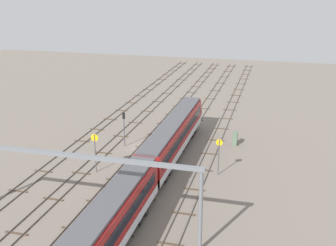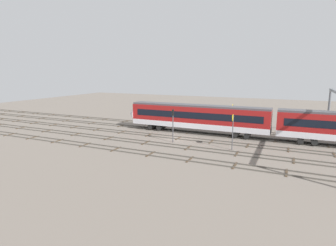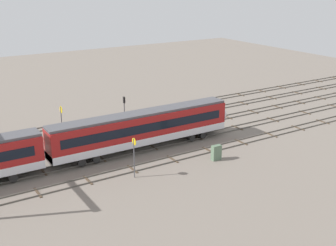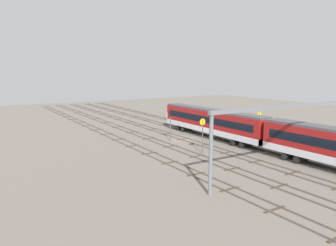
% 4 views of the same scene
% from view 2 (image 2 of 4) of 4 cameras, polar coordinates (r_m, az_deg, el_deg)
% --- Properties ---
extents(ground_plane, '(150.94, 150.94, 0.00)m').
position_cam_2_polar(ground_plane, '(44.02, 2.21, -3.19)').
color(ground_plane, slate).
extents(track_near_foreground, '(134.94, 2.40, 0.16)m').
position_cam_2_polar(track_near_foreground, '(52.72, 6.16, -0.87)').
color(track_near_foreground, '#59544C').
rests_on(track_near_foreground, ground).
extents(track_with_train, '(134.94, 2.40, 0.16)m').
position_cam_2_polar(track_with_train, '(48.33, 4.37, -1.88)').
color(track_with_train, '#59544C').
rests_on(track_with_train, ground).
extents(track_middle, '(134.94, 2.40, 0.16)m').
position_cam_2_polar(track_middle, '(44.01, 2.21, -3.10)').
color(track_middle, '#59544C').
rests_on(track_middle, ground).
extents(track_second_far, '(134.94, 2.40, 0.16)m').
position_cam_2_polar(track_second_far, '(39.78, -0.41, -4.58)').
color(track_second_far, '#59544C').
rests_on(track_second_far, ground).
extents(track_far_background, '(134.94, 2.40, 0.16)m').
position_cam_2_polar(track_far_background, '(35.70, -3.66, -6.38)').
color(track_far_background, '#59544C').
rests_on(track_far_background, ground).
extents(speed_sign_near_foreground, '(0.14, 0.93, 4.92)m').
position_cam_2_polar(speed_sign_near_foreground, '(37.79, 13.32, -0.77)').
color(speed_sign_near_foreground, '#4C4C51').
rests_on(speed_sign_near_foreground, ground).
extents(speed_sign_mid_trackside, '(0.14, 0.80, 4.57)m').
position_cam_2_polar(speed_sign_mid_trackside, '(52.57, 13.28, 2.01)').
color(speed_sign_mid_trackside, '#4C4C51').
rests_on(speed_sign_mid_trackside, ground).
extents(signal_light_trackside_departure, '(0.31, 0.32, 5.01)m').
position_cam_2_polar(signal_light_trackside_departure, '(40.78, 1.02, 0.38)').
color(signal_light_trackside_departure, '#4C4C51').
rests_on(signal_light_trackside_departure, ground).
extents(relay_cabinet, '(1.21, 0.61, 1.84)m').
position_cam_2_polar(relay_cabinet, '(56.66, 2.89, 0.85)').
color(relay_cabinet, '#597259').
rests_on(relay_cabinet, ground).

